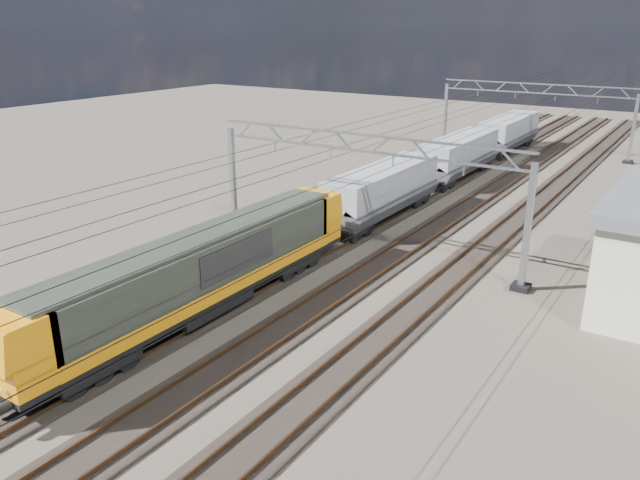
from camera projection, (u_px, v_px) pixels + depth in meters
The scene contains 12 objects.
ground at pixel (322, 276), 33.58m from camera, with size 160.00×160.00×0.00m, color black.
track_outer_west at pixel (237, 254), 36.63m from camera, with size 2.60×140.00×0.30m.
track_loco at pixel (292, 267), 34.58m from camera, with size 2.60×140.00×0.30m.
track_inner_east at pixel (354, 283), 32.53m from camera, with size 2.60×140.00×0.30m.
track_outer_east at pixel (425, 300), 30.47m from camera, with size 2.60×140.00×0.30m.
catenary_gantry_mid at pixel (360, 190), 35.45m from camera, with size 19.90×0.90×7.11m.
catenary_gantry_far at pixel (533, 115), 63.97m from camera, with size 19.90×0.90×7.11m.
overhead_wires at pixel (393, 147), 38.01m from camera, with size 12.03×140.00×0.53m.
locomotive at pixel (202, 269), 28.30m from camera, with size 2.76×21.10×3.62m.
hopper_wagon_lead at pixel (383, 189), 42.34m from camera, with size 3.38×13.00×3.25m.
hopper_wagon_mid at pixel (459, 154), 53.59m from camera, with size 3.38×13.00×3.25m.
hopper_wagon_third at pixel (509, 131), 64.84m from camera, with size 3.38×13.00×3.25m.
Camera 1 is at (16.79, -26.12, 12.93)m, focal length 35.00 mm.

